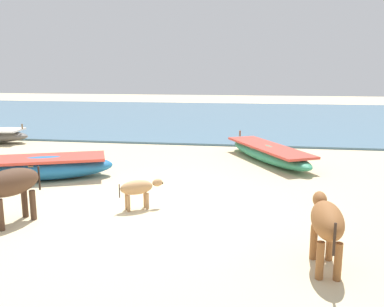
{
  "coord_description": "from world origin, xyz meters",
  "views": [
    {
      "loc": [
        2.46,
        -7.94,
        2.76
      ],
      "look_at": [
        0.73,
        2.76,
        0.6
      ],
      "focal_mm": 38.97,
      "sensor_mm": 36.0,
      "label": 1
    }
  ],
  "objects": [
    {
      "name": "ground",
      "position": [
        0.0,
        0.0,
        0.0
      ],
      "size": [
        80.0,
        80.0,
        0.0
      ],
      "primitive_type": "plane",
      "color": "beige"
    },
    {
      "name": "sea_water",
      "position": [
        0.0,
        17.27,
        0.04
      ],
      "size": [
        60.0,
        20.0,
        0.08
      ],
      "primitive_type": "cube",
      "color": "slate",
      "rests_on": "ground"
    },
    {
      "name": "fishing_boat_1",
      "position": [
        2.77,
        4.9,
        0.27
      ],
      "size": [
        2.97,
        4.38,
        0.69
      ],
      "rotation": [
        0.0,
        0.0,
        2.06
      ],
      "color": "#338C66",
      "rests_on": "ground"
    },
    {
      "name": "fishing_boat_2",
      "position": [
        -2.98,
        1.79,
        0.32
      ],
      "size": [
        3.66,
        2.43,
        0.79
      ],
      "rotation": [
        0.0,
        0.0,
        3.53
      ],
      "color": "#1E669E",
      "rests_on": "ground"
    },
    {
      "name": "cow_adult_dark",
      "position": [
        -1.96,
        -1.34,
        0.74
      ],
      "size": [
        0.92,
        1.52,
        1.03
      ],
      "rotation": [
        0.0,
        0.0,
        4.3
      ],
      "color": "#4C3323",
      "rests_on": "ground"
    },
    {
      "name": "calf_near_tan",
      "position": [
        0.1,
        -0.14,
        0.44
      ],
      "size": [
        0.85,
        0.66,
        0.61
      ],
      "rotation": [
        0.0,
        0.0,
        0.59
      ],
      "color": "tan",
      "rests_on": "ground"
    },
    {
      "name": "cow_second_adult_brown",
      "position": [
        3.43,
        -2.19,
        0.69
      ],
      "size": [
        0.44,
        1.48,
        0.96
      ],
      "rotation": [
        0.0,
        0.0,
        1.59
      ],
      "color": "brown",
      "rests_on": "ground"
    }
  ]
}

